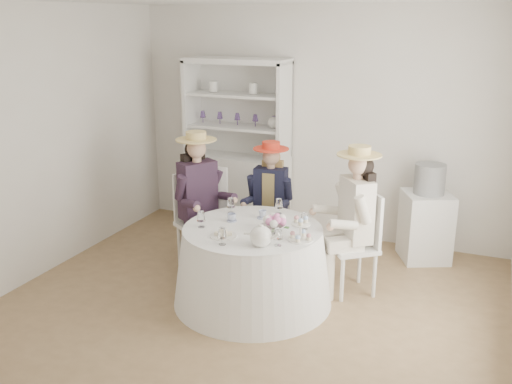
% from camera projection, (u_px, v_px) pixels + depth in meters
% --- Properties ---
extents(ground, '(4.50, 4.50, 0.00)m').
position_uv_depth(ground, '(252.00, 302.00, 5.33)').
color(ground, olive).
rests_on(ground, ground).
extents(wall_back, '(4.50, 0.00, 4.50)m').
position_uv_depth(wall_back, '(318.00, 124.00, 6.70)').
color(wall_back, silver).
rests_on(wall_back, ground).
extents(wall_front, '(4.50, 0.00, 4.50)m').
position_uv_depth(wall_front, '(111.00, 243.00, 3.17)').
color(wall_front, silver).
rests_on(wall_front, ground).
extents(wall_left, '(0.00, 4.50, 4.50)m').
position_uv_depth(wall_left, '(47.00, 141.00, 5.76)').
color(wall_left, silver).
rests_on(wall_left, ground).
extents(tea_table, '(1.47, 1.47, 0.73)m').
position_uv_depth(tea_table, '(253.00, 265.00, 5.25)').
color(tea_table, white).
rests_on(tea_table, ground).
extents(hutch, '(1.42, 0.92, 2.10)m').
position_uv_depth(hutch, '(239.00, 170.00, 7.01)').
color(hutch, silver).
rests_on(hutch, ground).
extents(side_table, '(0.64, 0.64, 0.75)m').
position_uv_depth(side_table, '(425.00, 226.00, 6.19)').
color(side_table, silver).
rests_on(side_table, ground).
extents(hatbox, '(0.37, 0.37, 0.32)m').
position_uv_depth(hatbox, '(430.00, 179.00, 6.03)').
color(hatbox, black).
rests_on(hatbox, side_table).
extents(guest_left, '(0.62, 0.58, 1.46)m').
position_uv_depth(guest_left, '(199.00, 193.00, 5.87)').
color(guest_left, silver).
rests_on(guest_left, ground).
extents(guest_mid, '(0.48, 0.50, 1.32)m').
position_uv_depth(guest_mid, '(270.00, 195.00, 6.04)').
color(guest_mid, silver).
rests_on(guest_mid, ground).
extents(guest_right, '(0.62, 0.60, 1.44)m').
position_uv_depth(guest_right, '(354.00, 212.00, 5.30)').
color(guest_right, silver).
rests_on(guest_right, ground).
extents(spare_chair, '(0.47, 0.47, 1.07)m').
position_uv_depth(spare_chair, '(214.00, 208.00, 6.17)').
color(spare_chair, silver).
rests_on(spare_chair, ground).
extents(teacup_a, '(0.10, 0.10, 0.07)m').
position_uv_depth(teacup_a, '(232.00, 218.00, 5.30)').
color(teacup_a, white).
rests_on(teacup_a, tea_table).
extents(teacup_b, '(0.09, 0.09, 0.07)m').
position_uv_depth(teacup_b, '(263.00, 215.00, 5.38)').
color(teacup_b, white).
rests_on(teacup_b, tea_table).
extents(teacup_c, '(0.10, 0.10, 0.07)m').
position_uv_depth(teacup_c, '(281.00, 222.00, 5.19)').
color(teacup_c, white).
rests_on(teacup_c, tea_table).
extents(flower_bowl, '(0.26, 0.26, 0.05)m').
position_uv_depth(flower_bowl, '(272.00, 229.00, 5.05)').
color(flower_bowl, white).
rests_on(flower_bowl, tea_table).
extents(flower_arrangement, '(0.19, 0.19, 0.07)m').
position_uv_depth(flower_arrangement, '(274.00, 221.00, 5.05)').
color(flower_arrangement, pink).
rests_on(flower_arrangement, tea_table).
extents(table_teapot, '(0.26, 0.19, 0.20)m').
position_uv_depth(table_teapot, '(261.00, 236.00, 4.72)').
color(table_teapot, white).
rests_on(table_teapot, tea_table).
extents(sandwich_plate, '(0.23, 0.23, 0.05)m').
position_uv_depth(sandwich_plate, '(223.00, 235.00, 4.94)').
color(sandwich_plate, white).
rests_on(sandwich_plate, tea_table).
extents(cupcake_stand, '(0.22, 0.22, 0.21)m').
position_uv_depth(cupcake_stand, '(301.00, 232.00, 4.84)').
color(cupcake_stand, white).
rests_on(cupcake_stand, tea_table).
extents(stemware_set, '(0.96, 1.00, 0.15)m').
position_uv_depth(stemware_set, '(253.00, 220.00, 5.12)').
color(stemware_set, white).
rests_on(stemware_set, tea_table).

